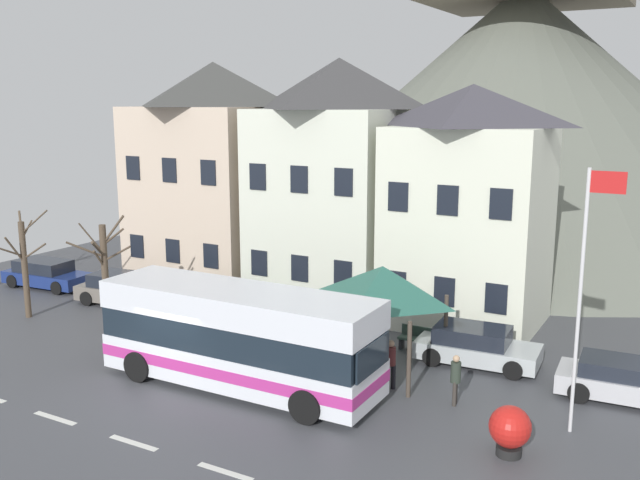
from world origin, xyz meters
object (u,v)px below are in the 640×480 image
at_px(parked_car_02, 476,346).
at_px(pedestrian_01, 391,362).
at_px(flagpole, 584,284).
at_px(bare_tree_02, 105,272).
at_px(hilltop_castle, 520,104).
at_px(townhouse_01, 339,181).
at_px(bus_shelter, 383,284).
at_px(bare_tree_00, 25,265).
at_px(transit_bus, 239,338).
at_px(pedestrian_00, 456,376).
at_px(harbour_buoy, 510,429).
at_px(townhouse_00, 216,173).
at_px(parked_car_03, 629,381).
at_px(parked_car_01, 219,302).
at_px(parked_car_04, 46,274).
at_px(townhouse_02, 469,207).
at_px(parked_car_00, 123,289).
at_px(public_bench, 420,339).

xyz_separation_m(parked_car_02, pedestrian_01, (-1.69, -3.40, 0.26)).
xyz_separation_m(flagpole, bare_tree_02, (-17.56, 0.12, -1.82)).
bearing_deg(bare_tree_02, hilltop_castle, 72.40).
distance_m(townhouse_01, bus_shelter, 9.36).
xyz_separation_m(flagpole, bare_tree_00, (-21.67, -0.32, -1.94)).
bearing_deg(parked_car_02, flagpole, -47.06).
relative_size(transit_bus, pedestrian_00, 5.96).
bearing_deg(hilltop_castle, harbour_buoy, -76.07).
height_order(townhouse_00, harbour_buoy, townhouse_00).
relative_size(pedestrian_00, bare_tree_00, 0.34).
distance_m(parked_car_03, flagpole, 4.73).
height_order(townhouse_01, parked_car_02, townhouse_01).
xyz_separation_m(parked_car_02, harbour_buoy, (2.63, -5.77, 0.09)).
xyz_separation_m(parked_car_01, parked_car_04, (-10.31, -0.13, -0.03)).
bearing_deg(bare_tree_00, transit_bus, -7.63).
bearing_deg(harbour_buoy, parked_car_02, 114.47).
xyz_separation_m(hilltop_castle, pedestrian_00, (5.31, -27.95, -7.76)).
relative_size(pedestrian_01, flagpole, 0.22).
distance_m(townhouse_00, townhouse_02, 13.15).
bearing_deg(parked_car_00, parked_car_01, -2.13).
distance_m(townhouse_00, parked_car_04, 9.52).
height_order(townhouse_00, public_bench, townhouse_00).
relative_size(townhouse_01, bare_tree_00, 2.35).
bearing_deg(parked_car_00, bus_shelter, -13.23).
bearing_deg(public_bench, hilltop_castle, 96.49).
distance_m(pedestrian_00, flagpole, 4.70).
bearing_deg(flagpole, public_bench, 146.99).
distance_m(public_bench, harbour_buoy, 7.65).
bearing_deg(transit_bus, bare_tree_02, 165.03).
bearing_deg(bus_shelter, parked_car_01, 167.09).
xyz_separation_m(townhouse_00, flagpole, (18.73, -8.79, -1.18)).
xyz_separation_m(townhouse_00, bus_shelter, (12.28, -7.19, -2.39)).
relative_size(townhouse_00, hilltop_castle, 0.29).
xyz_separation_m(hilltop_castle, transit_bus, (-1.04, -29.97, -7.07)).
bearing_deg(pedestrian_01, transit_bus, -153.04).
relative_size(transit_bus, parked_car_03, 2.14).
height_order(parked_car_01, public_bench, parked_car_01).
xyz_separation_m(townhouse_00, public_bench, (12.79, -4.93, -4.88)).
bearing_deg(public_bench, transit_bus, -123.29).
bearing_deg(transit_bus, harbour_buoy, -1.90).
bearing_deg(flagpole, parked_car_02, 136.53).
relative_size(bare_tree_00, bare_tree_02, 1.00).
relative_size(bus_shelter, harbour_buoy, 2.72).
height_order(hilltop_castle, bare_tree_02, hilltop_castle).
bearing_deg(pedestrian_00, bare_tree_02, 179.95).
bearing_deg(bare_tree_00, bare_tree_02, 6.05).
bearing_deg(public_bench, parked_car_01, -177.51).
relative_size(parked_car_00, parked_car_04, 0.98).
distance_m(townhouse_00, pedestrian_00, 18.18).
relative_size(townhouse_00, transit_bus, 1.16).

